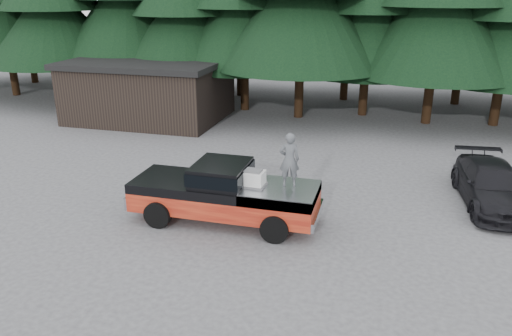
% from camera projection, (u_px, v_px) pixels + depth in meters
% --- Properties ---
extents(ground, '(120.00, 120.00, 0.00)m').
position_uv_depth(ground, '(242.00, 230.00, 15.28)').
color(ground, '#474749').
rests_on(ground, ground).
extents(pickup_truck, '(6.00, 2.04, 1.33)m').
position_uv_depth(pickup_truck, '(225.00, 201.00, 15.70)').
color(pickup_truck, '#D14520').
rests_on(pickup_truck, ground).
extents(truck_cab, '(1.66, 1.90, 0.59)m').
position_uv_depth(truck_cab, '(221.00, 172.00, 15.40)').
color(truck_cab, black).
rests_on(truck_cab, pickup_truck).
extents(air_compressor, '(0.69, 0.58, 0.45)m').
position_uv_depth(air_compressor, '(253.00, 179.00, 15.06)').
color(air_compressor, silver).
rests_on(air_compressor, pickup_truck).
extents(man_on_bed, '(0.69, 0.54, 1.67)m').
position_uv_depth(man_on_bed, '(289.00, 160.00, 14.88)').
color(man_on_bed, '#4E5054').
rests_on(man_on_bed, pickup_truck).
extents(parked_car, '(2.43, 5.01, 1.40)m').
position_uv_depth(parked_car, '(492.00, 185.00, 16.87)').
color(parked_car, black).
rests_on(parked_car, ground).
extents(utility_building, '(8.40, 6.40, 3.30)m').
position_uv_depth(utility_building, '(150.00, 89.00, 27.83)').
color(utility_building, black).
rests_on(utility_building, ground).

